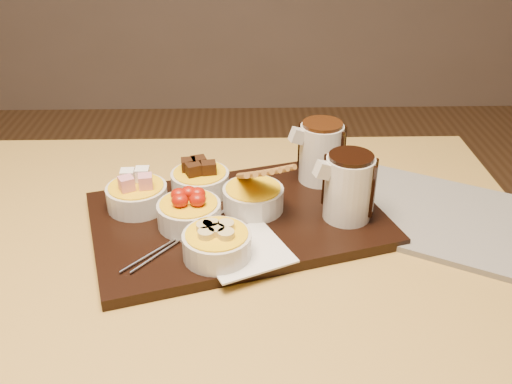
{
  "coord_description": "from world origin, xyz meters",
  "views": [
    {
      "loc": [
        0.13,
        -0.73,
        1.26
      ],
      "look_at": [
        0.15,
        0.06,
        0.81
      ],
      "focal_mm": 40.0,
      "sensor_mm": 36.0,
      "label": 1
    }
  ],
  "objects_px": {
    "bowl_strawberries": "(189,214)",
    "pitcher_dark_chocolate": "(348,188)",
    "serving_board": "(238,219)",
    "newspaper": "(424,213)",
    "dining_table": "(165,296)",
    "pitcher_milk_chocolate": "(321,153)"
  },
  "relations": [
    {
      "from": "bowl_strawberries",
      "to": "pitcher_dark_chocolate",
      "type": "height_order",
      "value": "pitcher_dark_chocolate"
    },
    {
      "from": "serving_board",
      "to": "newspaper",
      "type": "relative_size",
      "value": 1.47
    },
    {
      "from": "dining_table",
      "to": "pitcher_dark_chocolate",
      "type": "height_order",
      "value": "pitcher_dark_chocolate"
    },
    {
      "from": "pitcher_dark_chocolate",
      "to": "pitcher_milk_chocolate",
      "type": "distance_m",
      "value": 0.13
    },
    {
      "from": "pitcher_dark_chocolate",
      "to": "newspaper",
      "type": "relative_size",
      "value": 0.33
    },
    {
      "from": "bowl_strawberries",
      "to": "pitcher_milk_chocolate",
      "type": "xyz_separation_m",
      "value": [
        0.22,
        0.15,
        0.03
      ]
    },
    {
      "from": "serving_board",
      "to": "newspaper",
      "type": "distance_m",
      "value": 0.31
    },
    {
      "from": "serving_board",
      "to": "pitcher_milk_chocolate",
      "type": "relative_size",
      "value": 4.4
    },
    {
      "from": "pitcher_dark_chocolate",
      "to": "newspaper",
      "type": "xyz_separation_m",
      "value": [
        0.14,
        0.03,
        -0.07
      ]
    },
    {
      "from": "serving_board",
      "to": "newspaper",
      "type": "xyz_separation_m",
      "value": [
        0.31,
        0.02,
        -0.0
      ]
    },
    {
      "from": "serving_board",
      "to": "bowl_strawberries",
      "type": "xyz_separation_m",
      "value": [
        -0.08,
        -0.03,
        0.03
      ]
    },
    {
      "from": "newspaper",
      "to": "serving_board",
      "type": "bearing_deg",
      "value": -147.07
    },
    {
      "from": "pitcher_milk_chocolate",
      "to": "newspaper",
      "type": "bearing_deg",
      "value": -47.22
    },
    {
      "from": "serving_board",
      "to": "newspaper",
      "type": "height_order",
      "value": "serving_board"
    },
    {
      "from": "bowl_strawberries",
      "to": "newspaper",
      "type": "distance_m",
      "value": 0.39
    },
    {
      "from": "dining_table",
      "to": "bowl_strawberries",
      "type": "bearing_deg",
      "value": 35.61
    },
    {
      "from": "dining_table",
      "to": "newspaper",
      "type": "relative_size",
      "value": 3.83
    },
    {
      "from": "dining_table",
      "to": "pitcher_dark_chocolate",
      "type": "distance_m",
      "value": 0.34
    },
    {
      "from": "dining_table",
      "to": "bowl_strawberries",
      "type": "height_order",
      "value": "bowl_strawberries"
    },
    {
      "from": "bowl_strawberries",
      "to": "dining_table",
      "type": "bearing_deg",
      "value": -144.39
    },
    {
      "from": "pitcher_dark_chocolate",
      "to": "pitcher_milk_chocolate",
      "type": "bearing_deg",
      "value": 85.6
    },
    {
      "from": "newspaper",
      "to": "dining_table",
      "type": "bearing_deg",
      "value": -140.3
    }
  ]
}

